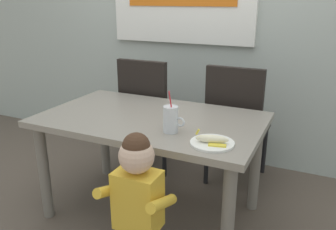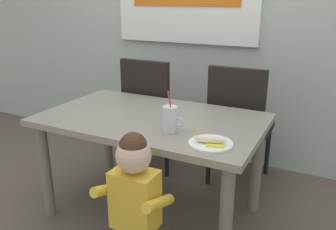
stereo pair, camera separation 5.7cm
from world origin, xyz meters
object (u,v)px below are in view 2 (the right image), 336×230
Objects in this scene: dining_chair_right at (239,120)px; dining_chair_left at (152,108)px; milk_cup at (170,121)px; peeled_banana at (211,140)px; toddler_standing at (135,193)px; snack_plate at (211,143)px; dining_table at (152,130)px.

dining_chair_left is at bearing 2.70° from dining_chair_right.
milk_cup reaches higher than peeled_banana.
toddler_standing is at bearing -129.19° from peeled_banana.
dining_chair_left and dining_chair_right have the same top height.
dining_chair_left is 4.17× the size of snack_plate.
peeled_banana is at bearing 50.81° from toddler_standing.
toddler_standing is (0.23, -0.58, -0.08)m from dining_table.
toddler_standing is at bearing -68.39° from dining_table.
dining_chair_right is at bearing 58.06° from dining_table.
dining_chair_right is at bearing 78.17° from milk_cup.
toddler_standing is 4.77× the size of peeled_banana.
dining_chair_right is 5.47× the size of peeled_banana.
dining_table is 0.56m from snack_plate.
dining_table is 0.63m from toddler_standing.
milk_cup is at bearing 165.98° from snack_plate.
milk_cup is at bearing 164.13° from peeled_banana.
dining_chair_right is at bearing 95.98° from snack_plate.
dining_table is 5.64× the size of milk_cup.
dining_chair_left is 1.21m from peeled_banana.
milk_cup is at bearing -39.63° from dining_table.
milk_cup reaches higher than dining_table.
peeled_banana is at bearing -15.87° from milk_cup.
dining_chair_right is 3.87× the size of milk_cup.
peeled_banana reaches higher than snack_plate.
dining_chair_right is (0.73, 0.03, 0.00)m from dining_chair_left.
dining_chair_right reaches higher than milk_cup.
dining_table is at bearing 140.37° from milk_cup.
dining_chair_left is (-0.33, 0.60, -0.06)m from dining_table.
dining_chair_left is 1.00× the size of dining_chair_right.
toddler_standing is at bearing 115.51° from dining_chair_left.
dining_chair_right is at bearing 96.14° from peeled_banana.
dining_chair_left is 0.99m from milk_cup.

